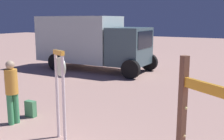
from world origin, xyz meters
TOP-DOWN VIEW (x-y plane):
  - standing_clock at (0.09, 2.76)m, footprint 0.41×0.25m
  - arrow_sign at (3.28, 1.91)m, footprint 1.05×0.78m
  - person_near_clock at (-1.62, 2.88)m, footprint 0.32×0.32m
  - backpack at (-1.62, 3.49)m, footprint 0.31×0.20m
  - box_truck_near at (-4.18, 10.46)m, footprint 6.35×2.64m

SIDE VIEW (x-z plane):
  - backpack at x=-1.62m, z-range 0.00..0.45m
  - person_near_clock at x=-1.62m, z-range 0.10..1.79m
  - standing_clock at x=0.09m, z-range 0.24..2.29m
  - arrow_sign at x=3.28m, z-range 0.35..2.55m
  - box_truck_near at x=-4.18m, z-range 0.13..3.02m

